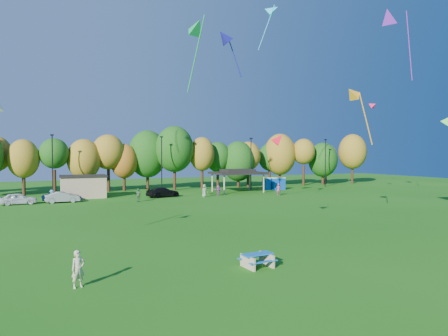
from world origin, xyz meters
name	(u,v)px	position (x,y,z in m)	size (l,w,h in m)	color
ground	(287,249)	(0.00, 0.00, 0.00)	(160.00, 160.00, 0.00)	#19600F
tree_line	(136,156)	(-1.03, 45.51, 5.91)	(93.57, 10.55, 11.15)	black
lamp_posts	(162,163)	(2.00, 40.00, 4.90)	(64.50, 0.25, 9.09)	black
utility_building	(83,186)	(-10.00, 38.00, 1.64)	(6.30, 4.30, 3.25)	tan
pavilion	(238,172)	(14.00, 37.00, 3.23)	(8.20, 6.20, 3.77)	tan
porta_potties	(274,184)	(21.63, 38.12, 1.10)	(3.75, 1.77, 2.18)	#0E4BB7
picnic_table	(257,259)	(-3.74, -2.90, 0.44)	(1.87, 1.60, 0.76)	tan
kite_flyer	(78,269)	(-13.05, -2.59, 0.88)	(0.64, 0.42, 1.76)	beige
car_a	(18,199)	(-17.98, 33.03, 0.73)	(1.73, 4.30, 1.46)	white
car_b	(63,197)	(-12.87, 32.99, 0.70)	(1.48, 4.24, 1.40)	#9E9FA4
car_c	(62,196)	(-12.89, 34.31, 0.67)	(2.22, 4.82, 1.34)	navy
car_d	(163,192)	(0.69, 34.29, 0.72)	(2.02, 4.97, 1.44)	black
far_person_0	(52,196)	(-14.13, 33.34, 0.84)	(1.09, 0.63, 1.69)	teal
far_person_1	(138,195)	(-3.76, 29.90, 0.87)	(1.02, 0.42, 1.74)	#497447
far_person_3	(204,191)	(6.28, 32.01, 0.93)	(0.91, 0.59, 1.85)	#7B9F6D
far_person_4	(278,189)	(17.41, 29.79, 0.91)	(0.66, 0.43, 1.82)	#A84F6D
far_person_5	(218,190)	(8.91, 33.14, 0.79)	(1.47, 0.47, 1.59)	#A1439D
kite_0	(279,139)	(2.90, 5.80, 7.46)	(1.61, 1.46, 1.29)	#FC0E23
kite_6	(389,16)	(22.34, 13.36, 22.41)	(5.10, 3.24, 8.73)	#9D2BE6
kite_9	(224,37)	(1.27, 13.26, 17.47)	(2.95, 1.59, 4.64)	navy
kite_12	(196,27)	(-1.17, 14.35, 18.45)	(2.49, 4.55, 7.63)	green
kite_13	(353,94)	(10.84, 6.23, 11.67)	(3.28, 1.38, 5.47)	#FFA21A
kite_14	(273,11)	(12.91, 23.98, 25.16)	(3.80, 2.86, 6.63)	#28CFFF
kite_15	(371,105)	(29.13, 23.16, 13.45)	(1.52, 1.68, 1.40)	#F81D59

